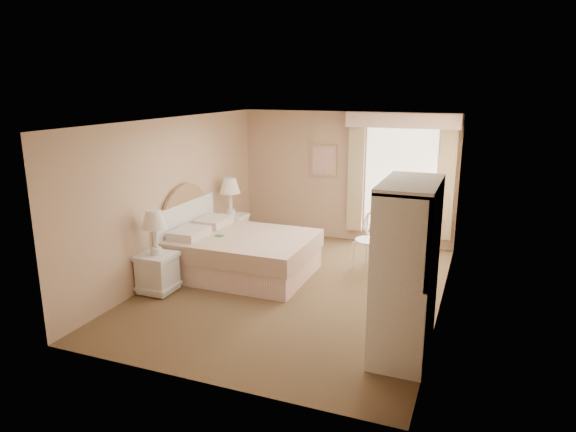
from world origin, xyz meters
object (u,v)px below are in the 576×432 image
at_px(bed, 237,252).
at_px(round_table, 398,223).
at_px(cafe_chair, 372,236).
at_px(nightstand_far, 231,222).
at_px(armoire, 406,284).
at_px(nightstand_near, 157,262).

height_order(bed, round_table, bed).
bearing_deg(cafe_chair, round_table, 101.02).
relative_size(round_table, cafe_chair, 0.81).
distance_m(nightstand_far, armoire, 4.59).
distance_m(nightstand_near, round_table, 4.41).
bearing_deg(cafe_chair, bed, -129.46).
bearing_deg(cafe_chair, armoire, -46.82).
relative_size(bed, armoire, 1.09).
relative_size(nightstand_near, armoire, 0.62).
bearing_deg(nightstand_near, round_table, 48.06).
distance_m(bed, nightstand_near, 1.35).
xyz_separation_m(nightstand_near, round_table, (2.94, 3.28, 0.07)).
bearing_deg(bed, nightstand_far, 121.27).
bearing_deg(armoire, nightstand_near, 173.35).
distance_m(nightstand_far, cafe_chair, 2.71).
bearing_deg(round_table, armoire, -79.17).
xyz_separation_m(round_table, cafe_chair, (-0.24, -1.11, 0.04)).
height_order(nightstand_far, armoire, armoire).
height_order(nightstand_near, cafe_chair, nightstand_near).
height_order(bed, cafe_chair, bed).
height_order(nightstand_far, cafe_chair, nightstand_far).
height_order(round_table, cafe_chair, cafe_chair).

